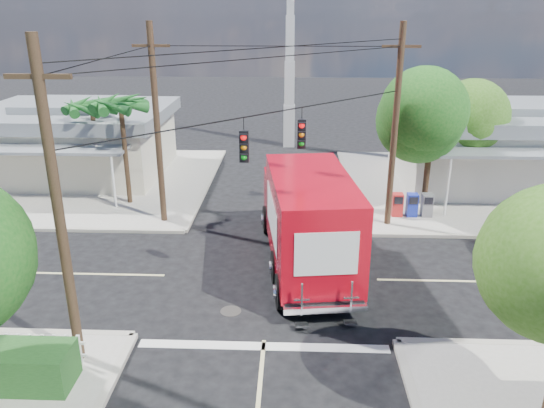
{
  "coord_description": "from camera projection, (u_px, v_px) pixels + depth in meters",
  "views": [
    {
      "loc": [
        0.79,
        -17.63,
        9.53
      ],
      "look_at": [
        0.0,
        2.0,
        2.2
      ],
      "focal_mm": 35.0,
      "sensor_mm": 36.0,
      "label": 1
    }
  ],
  "objects": [
    {
      "name": "road_markings",
      "position": [
        268.0,
        298.0,
        18.49
      ],
      "size": [
        32.0,
        32.0,
        0.01
      ],
      "color": "beige",
      "rests_on": "ground"
    },
    {
      "name": "radio_tower",
      "position": [
        290.0,
        67.0,
        36.6
      ],
      "size": [
        0.8,
        0.8,
        17.0
      ],
      "color": "silver",
      "rests_on": "ground"
    },
    {
      "name": "building_ne",
      "position": [
        501.0,
        143.0,
        29.78
      ],
      "size": [
        11.8,
        10.2,
        4.5
      ],
      "color": "beige",
      "rests_on": "sidewalk_ne"
    },
    {
      "name": "sidewalk_nw",
      "position": [
        89.0,
        182.0,
        30.44
      ],
      "size": [
        14.12,
        14.12,
        0.14
      ],
      "color": "#A39E93",
      "rests_on": "ground"
    },
    {
      "name": "tree_ne_back",
      "position": [
        474.0,
        121.0,
        26.42
      ],
      "size": [
        3.77,
        3.66,
        5.82
      ],
      "color": "#422D1C",
      "rests_on": "sidewalk_ne"
    },
    {
      "name": "utility_poles",
      "position": [
        229.0,
        145.0,
        19.79
      ],
      "size": [
        12.0,
        10.68,
        9.0
      ],
      "color": "#473321",
      "rests_on": "ground"
    },
    {
      "name": "vending_boxes",
      "position": [
        412.0,
        205.0,
        25.18
      ],
      "size": [
        1.9,
        0.5,
        1.1
      ],
      "color": "red",
      "rests_on": "sidewalk_ne"
    },
    {
      "name": "building_nw",
      "position": [
        76.0,
        139.0,
        31.21
      ],
      "size": [
        10.8,
        10.2,
        4.3
      ],
      "color": "beige",
      "rests_on": "sidewalk_nw"
    },
    {
      "name": "tree_ne_front",
      "position": [
        433.0,
        118.0,
        24.25
      ],
      "size": [
        4.21,
        4.14,
        6.66
      ],
      "color": "#422D1C",
      "rests_on": "sidewalk_ne"
    },
    {
      "name": "sidewalk_ne",
      "position": [
        473.0,
        187.0,
        29.61
      ],
      "size": [
        14.12,
        14.12,
        0.14
      ],
      "color": "#A39E93",
      "rests_on": "ground"
    },
    {
      "name": "palm_nw_back",
      "position": [
        92.0,
        108.0,
        27.02
      ],
      "size": [
        3.01,
        3.08,
        5.19
      ],
      "color": "#422D1C",
      "rests_on": "sidewalk_nw"
    },
    {
      "name": "ground",
      "position": [
        270.0,
        277.0,
        19.87
      ],
      "size": [
        120.0,
        120.0,
        0.0
      ],
      "primitive_type": "plane",
      "color": "black",
      "rests_on": "ground"
    },
    {
      "name": "delivery_truck",
      "position": [
        307.0,
        219.0,
        20.13
      ],
      "size": [
        3.82,
        9.22,
        3.88
      ],
      "color": "black",
      "rests_on": "ground"
    },
    {
      "name": "palm_nw_front",
      "position": [
        121.0,
        106.0,
        25.41
      ],
      "size": [
        3.01,
        3.08,
        5.59
      ],
      "color": "#422D1C",
      "rests_on": "sidewalk_nw"
    }
  ]
}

